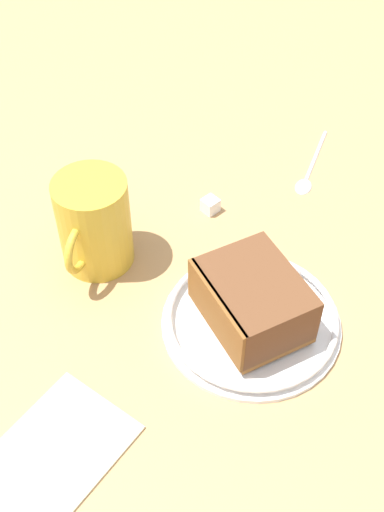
{
  "coord_description": "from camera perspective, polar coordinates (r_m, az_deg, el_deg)",
  "views": [
    {
      "loc": [
        -38.97,
        26.91,
        52.89
      ],
      "look_at": [
        -1.17,
        1.17,
        3.0
      ],
      "focal_mm": 45.26,
      "sensor_mm": 36.0,
      "label": 1
    }
  ],
  "objects": [
    {
      "name": "ground_plane",
      "position": [
        0.72,
        0.25,
        -1.42
      ],
      "size": [
        144.68,
        144.68,
        2.82
      ],
      "primitive_type": "cube",
      "color": "tan"
    },
    {
      "name": "small_plate",
      "position": [
        0.65,
        5.45,
        -5.53
      ],
      "size": [
        18.13,
        18.13,
        1.65
      ],
      "color": "white",
      "rests_on": "ground_plane"
    },
    {
      "name": "cake_slice",
      "position": [
        0.63,
        5.44,
        -3.9
      ],
      "size": [
        11.54,
        10.02,
        5.88
      ],
      "color": "brown",
      "rests_on": "small_plate"
    },
    {
      "name": "tea_mug",
      "position": [
        0.68,
        -8.69,
        2.93
      ],
      "size": [
        8.26,
        9.36,
        10.67
      ],
      "color": "gold",
      "rests_on": "ground_plane"
    },
    {
      "name": "teaspoon",
      "position": [
        0.83,
        10.25,
        7.21
      ],
      "size": [
        8.66,
        11.74,
        0.8
      ],
      "color": "silver",
      "rests_on": "ground_plane"
    },
    {
      "name": "folded_napkin",
      "position": [
        0.6,
        -11.96,
        -16.52
      ],
      "size": [
        13.31,
        15.25,
        0.6
      ],
      "primitive_type": "cube",
      "rotation": [
        0.0,
        0.0,
        0.34
      ],
      "color": "beige",
      "rests_on": "ground_plane"
    },
    {
      "name": "sugar_cube",
      "position": [
        0.76,
        1.62,
        4.51
      ],
      "size": [
        1.99,
        1.99,
        1.75
      ],
      "primitive_type": "cube",
      "rotation": [
        0.0,
        0.0,
        0.15
      ],
      "color": "white",
      "rests_on": "ground_plane"
    }
  ]
}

